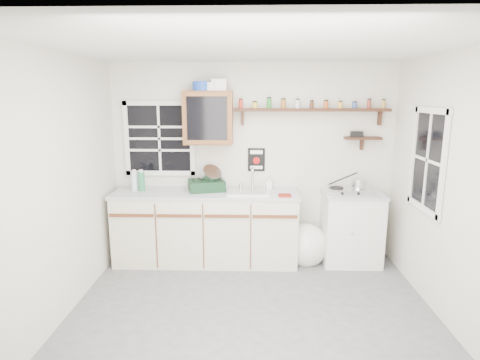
% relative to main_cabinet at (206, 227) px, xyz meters
% --- Properties ---
extents(room, '(3.64, 3.24, 2.54)m').
position_rel_main_cabinet_xyz_m(room, '(0.58, -1.30, 0.79)').
color(room, '#4D4D50').
rests_on(room, ground).
extents(main_cabinet, '(2.31, 0.63, 0.92)m').
position_rel_main_cabinet_xyz_m(main_cabinet, '(0.00, 0.00, 0.00)').
color(main_cabinet, beige).
rests_on(main_cabinet, floor).
extents(right_cabinet, '(0.73, 0.57, 0.91)m').
position_rel_main_cabinet_xyz_m(right_cabinet, '(1.83, 0.03, -0.01)').
color(right_cabinet, silver).
rests_on(right_cabinet, floor).
extents(sink, '(0.52, 0.44, 0.29)m').
position_rel_main_cabinet_xyz_m(sink, '(0.54, 0.01, 0.47)').
color(sink, silver).
rests_on(sink, main_cabinet).
extents(upper_cabinet, '(0.60, 0.32, 0.65)m').
position_rel_main_cabinet_xyz_m(upper_cabinet, '(0.03, 0.14, 1.36)').
color(upper_cabinet, brown).
rests_on(upper_cabinet, wall_back).
extents(upper_cabinet_clutter, '(0.42, 0.24, 0.14)m').
position_rel_main_cabinet_xyz_m(upper_cabinet_clutter, '(0.05, 0.14, 1.75)').
color(upper_cabinet_clutter, '#183B9E').
rests_on(upper_cabinet_clutter, upper_cabinet).
extents(spice_shelf, '(1.91, 0.18, 0.35)m').
position_rel_main_cabinet_xyz_m(spice_shelf, '(1.30, 0.21, 1.47)').
color(spice_shelf, black).
rests_on(spice_shelf, wall_back).
extents(secondary_shelf, '(0.45, 0.16, 0.24)m').
position_rel_main_cabinet_xyz_m(secondary_shelf, '(1.94, 0.22, 1.12)').
color(secondary_shelf, black).
rests_on(secondary_shelf, wall_back).
extents(warning_sign, '(0.22, 0.02, 0.30)m').
position_rel_main_cabinet_xyz_m(warning_sign, '(0.63, 0.29, 0.82)').
color(warning_sign, black).
rests_on(warning_sign, wall_back).
extents(window_back, '(0.93, 0.03, 0.98)m').
position_rel_main_cabinet_xyz_m(window_back, '(-0.62, 0.29, 1.09)').
color(window_back, black).
rests_on(window_back, wall_back).
extents(window_right, '(0.03, 0.78, 1.08)m').
position_rel_main_cabinet_xyz_m(window_right, '(2.37, -0.75, 0.99)').
color(window_right, black).
rests_on(window_right, wall_back).
extents(water_bottles, '(0.18, 0.10, 0.27)m').
position_rel_main_cabinet_xyz_m(water_bottles, '(-0.85, 0.04, 0.58)').
color(water_bottles, silver).
rests_on(water_bottles, main_cabinet).
extents(dish_rack, '(0.51, 0.43, 0.33)m').
position_rel_main_cabinet_xyz_m(dish_rack, '(0.02, 0.07, 0.56)').
color(dish_rack, black).
rests_on(dish_rack, main_cabinet).
extents(soap_bottle, '(0.09, 0.09, 0.17)m').
position_rel_main_cabinet_xyz_m(soap_bottle, '(0.80, 0.16, 0.54)').
color(soap_bottle, silver).
rests_on(soap_bottle, main_cabinet).
extents(rag, '(0.15, 0.13, 0.02)m').
position_rel_main_cabinet_xyz_m(rag, '(0.97, -0.20, 0.47)').
color(rag, maroon).
rests_on(rag, main_cabinet).
extents(hotplate, '(0.56, 0.32, 0.08)m').
position_rel_main_cabinet_xyz_m(hotplate, '(1.76, 0.01, 0.48)').
color(hotplate, silver).
rests_on(hotplate, right_cabinet).
extents(saucepan, '(0.44, 0.20, 0.19)m').
position_rel_main_cabinet_xyz_m(saucepan, '(1.89, 0.01, 0.57)').
color(saucepan, silver).
rests_on(saucepan, hotplate).
extents(trash_bag, '(0.48, 0.43, 0.55)m').
position_rel_main_cabinet_xyz_m(trash_bag, '(1.27, -0.01, -0.23)').
color(trash_bag, silver).
rests_on(trash_bag, floor).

